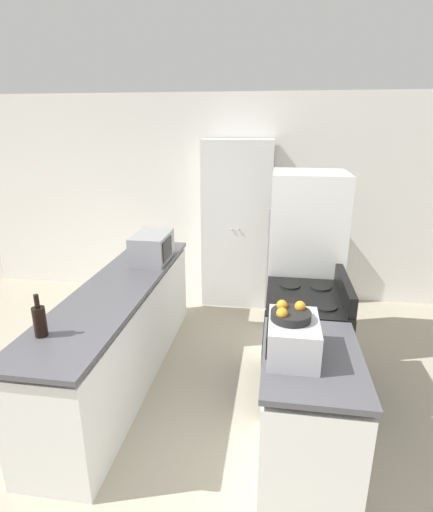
% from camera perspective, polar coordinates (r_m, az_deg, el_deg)
% --- Properties ---
extents(wall_back, '(7.00, 0.06, 2.60)m').
position_cam_1_polar(wall_back, '(5.23, 2.67, 8.09)').
color(wall_back, white).
rests_on(wall_back, ground_plane).
extents(counter_left, '(0.60, 2.69, 0.91)m').
position_cam_1_polar(counter_left, '(3.76, -13.38, -10.64)').
color(counter_left, silver).
rests_on(counter_left, ground_plane).
extents(counter_right, '(0.60, 0.92, 0.91)m').
position_cam_1_polar(counter_right, '(2.80, 12.79, -21.81)').
color(counter_right, silver).
rests_on(counter_right, ground_plane).
extents(pantry_cabinet, '(0.84, 0.48, 2.06)m').
position_cam_1_polar(pantry_cabinet, '(5.01, 2.98, 4.49)').
color(pantry_cabinet, silver).
rests_on(pantry_cabinet, ground_plane).
extents(stove, '(0.66, 0.80, 1.07)m').
position_cam_1_polar(stove, '(3.51, 12.26, -12.28)').
color(stove, black).
rests_on(stove, ground_plane).
extents(refrigerator, '(0.71, 0.70, 1.81)m').
position_cam_1_polar(refrigerator, '(4.05, 12.41, -1.18)').
color(refrigerator, white).
rests_on(refrigerator, ground_plane).
extents(microwave, '(0.34, 0.51, 0.28)m').
position_cam_1_polar(microwave, '(4.07, -9.19, 1.25)').
color(microwave, '#939399').
rests_on(microwave, counter_left).
extents(wine_bottle, '(0.08, 0.08, 0.29)m').
position_cam_1_polar(wine_bottle, '(2.85, -23.94, -8.42)').
color(wine_bottle, black).
rests_on(wine_bottle, counter_left).
extents(toaster_oven, '(0.30, 0.41, 0.23)m').
position_cam_1_polar(toaster_oven, '(2.44, 10.82, -11.45)').
color(toaster_oven, '#B2B2B7').
rests_on(toaster_oven, counter_right).
extents(fruit_bowl, '(0.23, 0.23, 0.09)m').
position_cam_1_polar(fruit_bowl, '(2.39, 10.49, -8.13)').
color(fruit_bowl, black).
rests_on(fruit_bowl, toaster_oven).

